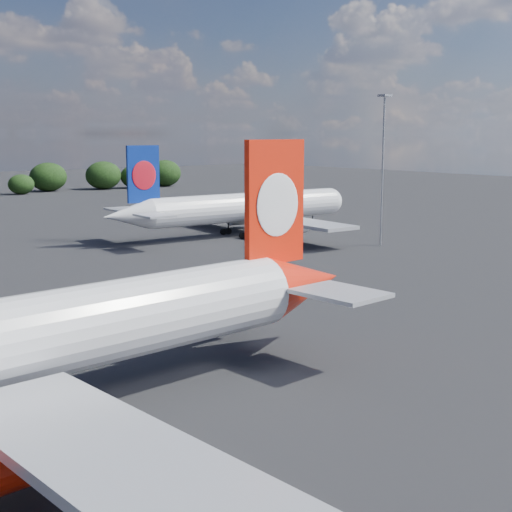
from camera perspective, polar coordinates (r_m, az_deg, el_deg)
qantas_airliner at (r=46.11m, az=-16.56°, el=-6.29°), size 52.85×50.30×17.24m
china_southern_airliner at (r=124.18m, az=-1.36°, el=3.82°), size 48.56×46.13×15.87m
floodlight_mast_near at (r=114.19m, az=10.14°, el=8.35°), size 1.60×1.60×23.66m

